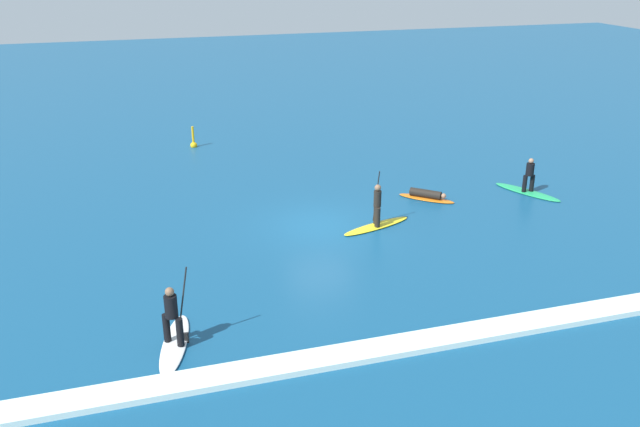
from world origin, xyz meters
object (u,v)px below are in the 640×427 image
object	(u,v)px
surfer_on_green_board	(528,184)
marker_buoy	(194,143)
surfer_on_white_board	(174,331)
surfer_on_yellow_board	(377,216)
surfer_on_orange_board	(426,196)

from	to	relation	value
surfer_on_green_board	marker_buoy	size ratio (longest dim) A/B	2.60
surfer_on_white_board	surfer_on_yellow_board	xyz separation A→B (m)	(8.36, 6.18, -0.04)
surfer_on_orange_board	surfer_on_white_board	distance (m)	14.29
surfer_on_orange_board	marker_buoy	world-z (taller)	marker_buoy
surfer_on_orange_board	surfer_on_yellow_board	size ratio (longest dim) A/B	0.70
surfer_on_green_board	surfer_on_white_board	bearing A→B (deg)	90.24
marker_buoy	surfer_on_green_board	bearing A→B (deg)	-40.75
surfer_on_yellow_board	marker_buoy	world-z (taller)	surfer_on_yellow_board
surfer_on_orange_board	surfer_on_white_board	xyz separation A→B (m)	(-11.55, -8.40, 0.31)
surfer_on_white_board	marker_buoy	distance (m)	19.67
surfer_on_orange_board	marker_buoy	distance (m)	14.14
surfer_on_orange_board	surfer_on_white_board	world-z (taller)	surfer_on_white_board
surfer_on_orange_board	surfer_on_yellow_board	distance (m)	3.89
surfer_on_white_board	surfer_on_green_board	xyz separation A→B (m)	(16.24, 7.86, -0.08)
surfer_on_orange_board	surfer_on_yellow_board	bearing A→B (deg)	-102.55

